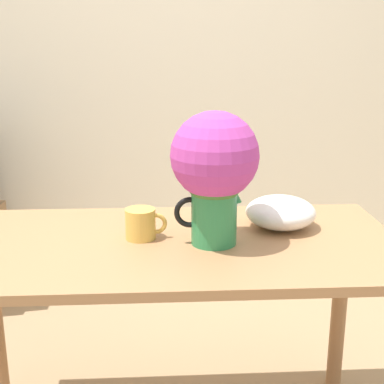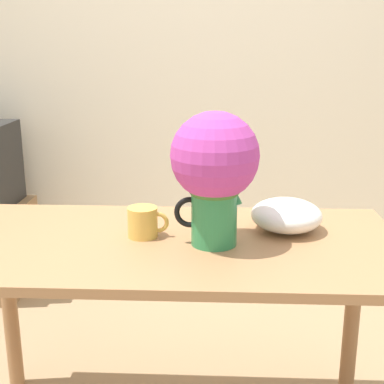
{
  "view_description": "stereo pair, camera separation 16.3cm",
  "coord_description": "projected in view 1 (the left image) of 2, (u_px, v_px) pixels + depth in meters",
  "views": [
    {
      "loc": [
        -0.05,
        -1.48,
        1.38
      ],
      "look_at": [
        0.04,
        0.09,
        0.94
      ],
      "focal_mm": 50.0,
      "sensor_mm": 36.0,
      "label": 1
    },
    {
      "loc": [
        0.11,
        -1.48,
        1.38
      ],
      "look_at": [
        0.04,
        0.09,
        0.94
      ],
      "focal_mm": 50.0,
      "sensor_mm": 36.0,
      "label": 2
    }
  ],
  "objects": [
    {
      "name": "flower_vase",
      "position": [
        215.0,
        167.0,
        1.61
      ],
      "size": [
        0.27,
        0.27,
        0.42
      ],
      "color": "#2D844C",
      "rests_on": "table"
    },
    {
      "name": "white_bowl",
      "position": [
        281.0,
        212.0,
        1.81
      ],
      "size": [
        0.24,
        0.24,
        0.11
      ],
      "color": "white",
      "rests_on": "table"
    },
    {
      "name": "coffee_mug",
      "position": [
        141.0,
        224.0,
        1.71
      ],
      "size": [
        0.13,
        0.1,
        0.1
      ],
      "color": "gold",
      "rests_on": "table"
    },
    {
      "name": "wall_back",
      "position": [
        169.0,
        56.0,
        3.1
      ],
      "size": [
        8.0,
        0.05,
        2.6
      ],
      "color": "#EDE5CC",
      "rests_on": "ground_plane"
    },
    {
      "name": "table",
      "position": [
        170.0,
        273.0,
        1.73
      ],
      "size": [
        1.47,
        0.72,
        0.77
      ],
      "color": "#A3754C",
      "rests_on": "ground_plane"
    }
  ]
}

